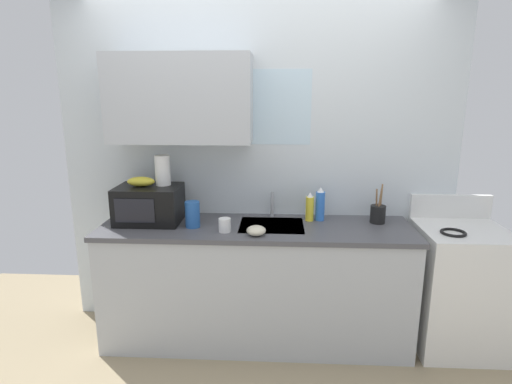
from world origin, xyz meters
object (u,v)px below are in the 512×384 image
object	(u,v)px
microwave	(149,204)
banana_bunch	(141,182)
dish_soap_bottle_yellow	(310,207)
mug_white	(225,225)
stove_range	(457,287)
dish_soap_bottle_blue	(320,205)
small_bowl	(256,231)
utensil_crock	(378,213)
paper_towel_roll	(163,170)
cereal_canister	(192,214)

from	to	relation	value
microwave	banana_bunch	bearing A→B (deg)	178.20
dish_soap_bottle_yellow	mug_white	size ratio (longest dim) A/B	2.28
stove_range	dish_soap_bottle_blue	bearing A→B (deg)	171.05
mug_white	small_bowl	bearing A→B (deg)	-15.26
banana_bunch	dish_soap_bottle_yellow	xyz separation A→B (m)	(1.23, 0.10, -0.20)
banana_bunch	small_bowl	world-z (taller)	banana_bunch
banana_bunch	mug_white	bearing A→B (deg)	-16.77
utensil_crock	paper_towel_roll	bearing A→B (deg)	-179.28
stove_range	cereal_canister	distance (m)	1.99
mug_white	paper_towel_roll	bearing A→B (deg)	153.46
stove_range	dish_soap_bottle_yellow	world-z (taller)	dish_soap_bottle_yellow
microwave	small_bowl	size ratio (longest dim) A/B	3.54
cereal_canister	paper_towel_roll	bearing A→B (deg)	147.99
stove_range	utensil_crock	xyz separation A→B (m)	(-0.58, 0.12, 0.51)
stove_range	dish_soap_bottle_yellow	size ratio (longest dim) A/B	4.98
stove_range	mug_white	xyz separation A→B (m)	(-1.68, -0.14, 0.49)
dish_soap_bottle_yellow	mug_white	world-z (taller)	dish_soap_bottle_yellow
dish_soap_bottle_yellow	banana_bunch	bearing A→B (deg)	-175.53
paper_towel_roll	dish_soap_bottle_blue	distance (m)	1.19
banana_bunch	dish_soap_bottle_yellow	distance (m)	1.25
cereal_canister	utensil_crock	world-z (taller)	utensil_crock
banana_bunch	paper_towel_roll	world-z (taller)	paper_towel_roll
dish_soap_bottle_blue	mug_white	size ratio (longest dim) A/B	2.65
banana_bunch	mug_white	world-z (taller)	banana_bunch
stove_range	dish_soap_bottle_blue	xyz separation A→B (m)	(-1.00, 0.16, 0.56)
paper_towel_roll	cereal_canister	distance (m)	0.40
stove_range	utensil_crock	distance (m)	0.78
mug_white	dish_soap_bottle_yellow	bearing A→B (deg)	25.50
cereal_canister	mug_white	distance (m)	0.26
stove_range	dish_soap_bottle_yellow	bearing A→B (deg)	172.45
stove_range	utensil_crock	bearing A→B (deg)	168.65
utensil_crock	banana_bunch	bearing A→B (deg)	-177.68
microwave	small_bowl	xyz separation A→B (m)	(0.80, -0.25, -0.10)
paper_towel_roll	small_bowl	size ratio (longest dim) A/B	1.69
paper_towel_roll	banana_bunch	bearing A→B (deg)	-161.57
paper_towel_roll	utensil_crock	world-z (taller)	paper_towel_roll
banana_bunch	utensil_crock	xyz separation A→B (m)	(1.73, 0.07, -0.23)
microwave	banana_bunch	world-z (taller)	banana_bunch
microwave	mug_white	world-z (taller)	microwave
banana_bunch	dish_soap_bottle_yellow	size ratio (longest dim) A/B	0.92
microwave	utensil_crock	bearing A→B (deg)	2.44
dish_soap_bottle_blue	mug_white	world-z (taller)	dish_soap_bottle_blue
stove_range	small_bowl	distance (m)	1.54
utensil_crock	mug_white	bearing A→B (deg)	-166.67
stove_range	paper_towel_roll	distance (m)	2.31
dish_soap_bottle_yellow	utensil_crock	bearing A→B (deg)	-3.04
stove_range	banana_bunch	bearing A→B (deg)	178.85
dish_soap_bottle_blue	utensil_crock	distance (m)	0.42
paper_towel_roll	dish_soap_bottle_yellow	xyz separation A→B (m)	(1.08, 0.05, -0.28)
microwave	stove_range	bearing A→B (deg)	-1.14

